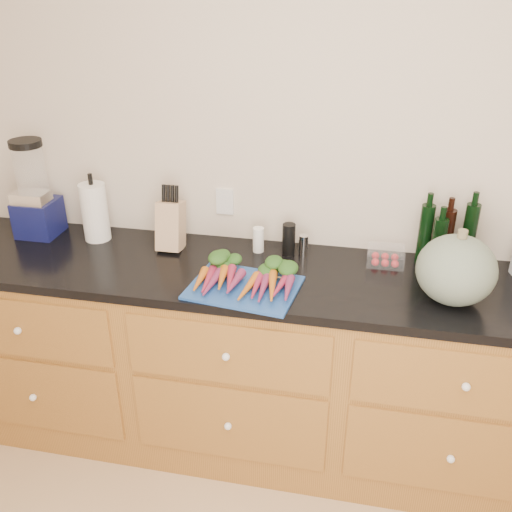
% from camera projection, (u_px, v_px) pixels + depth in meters
% --- Properties ---
extents(wall_back, '(4.10, 0.05, 2.60)m').
position_uv_depth(wall_back, '(361.00, 170.00, 2.45)').
color(wall_back, beige).
rests_on(wall_back, ground).
extents(cabinets, '(3.60, 0.64, 0.90)m').
position_uv_depth(cabinets, '(342.00, 375.00, 2.55)').
color(cabinets, brown).
rests_on(cabinets, ground).
extents(countertop, '(3.64, 0.62, 0.04)m').
position_uv_depth(countertop, '(350.00, 284.00, 2.34)').
color(countertop, black).
rests_on(countertop, cabinets).
extents(cutting_board, '(0.46, 0.37, 0.01)m').
position_uv_depth(cutting_board, '(244.00, 288.00, 2.26)').
color(cutting_board, '#1E4794').
rests_on(cutting_board, countertop).
extents(carrots, '(0.39, 0.29, 0.06)m').
position_uv_depth(carrots, '(246.00, 277.00, 2.28)').
color(carrots, '#C86517').
rests_on(carrots, cutting_board).
extents(squash, '(0.30, 0.30, 0.27)m').
position_uv_depth(squash, '(456.00, 270.00, 2.12)').
color(squash, '#566757').
rests_on(squash, countertop).
extents(blender_appliance, '(0.18, 0.18, 0.46)m').
position_uv_depth(blender_appliance, '(34.00, 195.00, 2.64)').
color(blender_appliance, '#0F134A').
rests_on(blender_appliance, countertop).
extents(paper_towel, '(0.12, 0.12, 0.27)m').
position_uv_depth(paper_towel, '(95.00, 212.00, 2.62)').
color(paper_towel, white).
rests_on(paper_towel, countertop).
extents(knife_block, '(0.11, 0.11, 0.22)m').
position_uv_depth(knife_block, '(171.00, 226.00, 2.55)').
color(knife_block, tan).
rests_on(knife_block, countertop).
extents(grinder_salt, '(0.05, 0.05, 0.11)m').
position_uv_depth(grinder_salt, '(258.00, 240.00, 2.53)').
color(grinder_salt, white).
rests_on(grinder_salt, countertop).
extents(grinder_pepper, '(0.06, 0.06, 0.14)m').
position_uv_depth(grinder_pepper, '(289.00, 239.00, 2.50)').
color(grinder_pepper, black).
rests_on(grinder_pepper, countertop).
extents(canister_chrome, '(0.04, 0.04, 0.10)m').
position_uv_depth(canister_chrome, '(304.00, 245.00, 2.50)').
color(canister_chrome, silver).
rests_on(canister_chrome, countertop).
extents(tomato_box, '(0.15, 0.12, 0.07)m').
position_uv_depth(tomato_box, '(386.00, 256.00, 2.44)').
color(tomato_box, white).
rests_on(tomato_box, countertop).
extents(bottles, '(0.23, 0.12, 0.28)m').
position_uv_depth(bottles, '(445.00, 237.00, 2.39)').
color(bottles, black).
rests_on(bottles, countertop).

